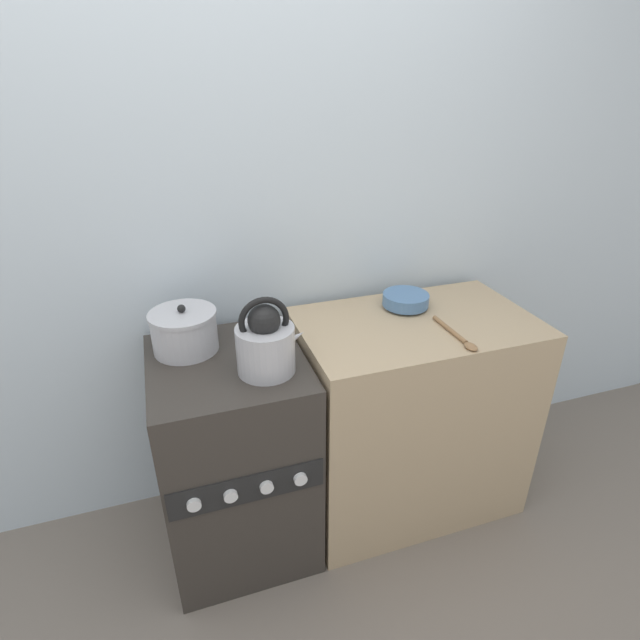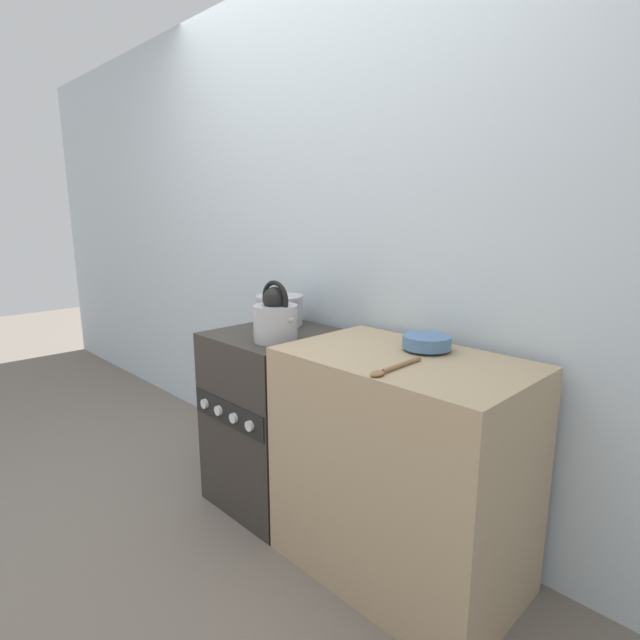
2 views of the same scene
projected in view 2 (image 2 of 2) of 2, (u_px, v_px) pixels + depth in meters
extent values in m
plane|color=#70665B|center=(233.00, 519.00, 2.28)|extent=(12.00, 12.00, 0.00)
cube|color=silver|center=(329.00, 238.00, 2.44)|extent=(7.00, 0.06, 2.50)
cube|color=#332D28|center=(278.00, 417.00, 2.38)|extent=(0.52, 0.55, 0.83)
cube|color=black|center=(228.00, 413.00, 2.17)|extent=(0.50, 0.01, 0.11)
cylinder|color=silver|center=(205.00, 404.00, 2.28)|extent=(0.04, 0.02, 0.04)
cylinder|color=silver|center=(218.00, 411.00, 2.20)|extent=(0.04, 0.02, 0.04)
cylinder|color=silver|center=(234.00, 418.00, 2.12)|extent=(0.04, 0.02, 0.04)
cylinder|color=silver|center=(250.00, 426.00, 2.04)|extent=(0.04, 0.02, 0.04)
cube|color=tan|center=(401.00, 467.00, 1.87)|extent=(0.89, 0.55, 0.87)
cylinder|color=#B2B2B7|center=(276.00, 323.00, 2.13)|extent=(0.19, 0.19, 0.16)
sphere|color=black|center=(275.00, 299.00, 2.11)|extent=(0.10, 0.10, 0.10)
torus|color=black|center=(275.00, 299.00, 2.11)|extent=(0.16, 0.02, 0.16)
cone|color=#B2B2B7|center=(289.00, 321.00, 2.06)|extent=(0.09, 0.04, 0.07)
cylinder|color=#B2B2B7|center=(280.00, 312.00, 2.45)|extent=(0.22, 0.22, 0.13)
cylinder|color=#B2B2B7|center=(280.00, 297.00, 2.43)|extent=(0.23, 0.23, 0.01)
sphere|color=black|center=(279.00, 293.00, 2.43)|extent=(0.03, 0.03, 0.03)
cylinder|color=#4C729E|center=(426.00, 349.00, 1.86)|extent=(0.08, 0.08, 0.01)
cylinder|color=#4C729E|center=(427.00, 342.00, 1.85)|extent=(0.18, 0.18, 0.05)
cylinder|color=olive|center=(402.00, 365.00, 1.66)|extent=(0.02, 0.21, 0.02)
ellipsoid|color=olive|center=(377.00, 374.00, 1.57)|extent=(0.04, 0.06, 0.02)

